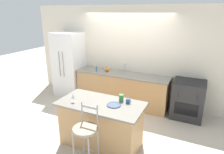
# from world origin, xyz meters

# --- Properties ---
(ground_plane) EXTENTS (18.00, 18.00, 0.00)m
(ground_plane) POSITION_xyz_m (0.00, 0.00, 0.00)
(ground_plane) COLOR beige
(wall_back) EXTENTS (6.00, 0.07, 2.70)m
(wall_back) POSITION_xyz_m (0.00, 0.70, 1.35)
(wall_back) COLOR beige
(wall_back) RESTS_ON ground_plane
(back_counter) EXTENTS (2.62, 0.68, 0.91)m
(back_counter) POSITION_xyz_m (0.00, 0.38, 0.45)
(back_counter) COLOR tan
(back_counter) RESTS_ON ground_plane
(sink_faucet) EXTENTS (0.02, 0.13, 0.22)m
(sink_faucet) POSITION_xyz_m (0.00, 0.58, 1.04)
(sink_faucet) COLOR #ADAFB5
(sink_faucet) RESTS_ON back_counter
(kitchen_island) EXTENTS (1.62, 0.83, 0.90)m
(kitchen_island) POSITION_xyz_m (0.35, -1.51, 0.45)
(kitchen_island) COLOR tan
(kitchen_island) RESTS_ON ground_plane
(refrigerator) EXTENTS (0.83, 0.73, 1.95)m
(refrigerator) POSITION_xyz_m (-1.74, 0.32, 0.97)
(refrigerator) COLOR white
(refrigerator) RESTS_ON ground_plane
(oven_range) EXTENTS (0.74, 0.66, 0.95)m
(oven_range) POSITION_xyz_m (1.77, 0.35, 0.47)
(oven_range) COLOR #28282B
(oven_range) RESTS_ON ground_plane
(bar_stool_near) EXTENTS (0.41, 0.41, 1.13)m
(bar_stool_near) POSITION_xyz_m (0.42, -2.15, 0.62)
(bar_stool_near) COLOR #99999E
(bar_stool_near) RESTS_ON ground_plane
(dinner_plate) EXTENTS (0.26, 0.26, 0.02)m
(dinner_plate) POSITION_xyz_m (0.62, -1.49, 0.91)
(dinner_plate) COLOR #425170
(dinner_plate) RESTS_ON kitchen_island
(wine_glass) EXTENTS (0.07, 0.07, 0.18)m
(wine_glass) POSITION_xyz_m (-0.13, -1.70, 1.03)
(wine_glass) COLOR white
(wine_glass) RESTS_ON kitchen_island
(coffee_mug) EXTENTS (0.11, 0.08, 0.09)m
(coffee_mug) POSITION_xyz_m (0.81, -1.29, 0.94)
(coffee_mug) COLOR #335689
(coffee_mug) RESTS_ON kitchen_island
(tumbler_cup) EXTENTS (0.09, 0.09, 0.13)m
(tumbler_cup) POSITION_xyz_m (0.67, -1.27, 0.97)
(tumbler_cup) COLOR #3D934C
(tumbler_cup) RESTS_ON kitchen_island
(pumpkin_decoration) EXTENTS (0.14, 0.14, 0.13)m
(pumpkin_decoration) POSITION_xyz_m (-0.47, 0.38, 0.96)
(pumpkin_decoration) COLOR orange
(pumpkin_decoration) RESTS_ON back_counter
(soap_bottle) EXTENTS (0.05, 0.05, 0.16)m
(soap_bottle) POSITION_xyz_m (-0.72, 0.22, 0.97)
(soap_bottle) COLOR teal
(soap_bottle) RESTS_ON back_counter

